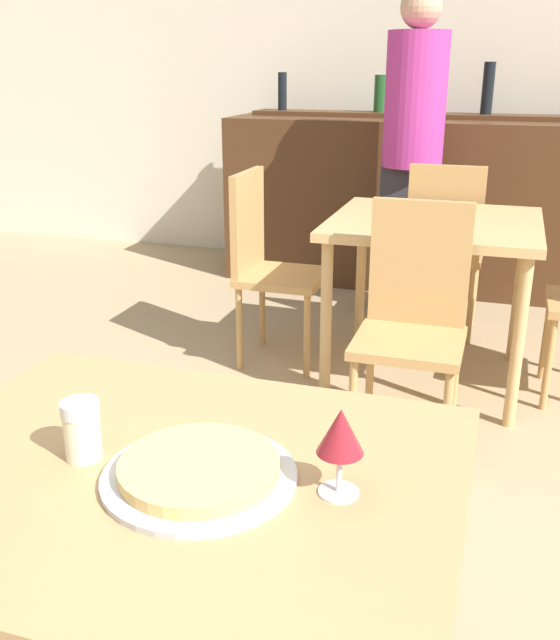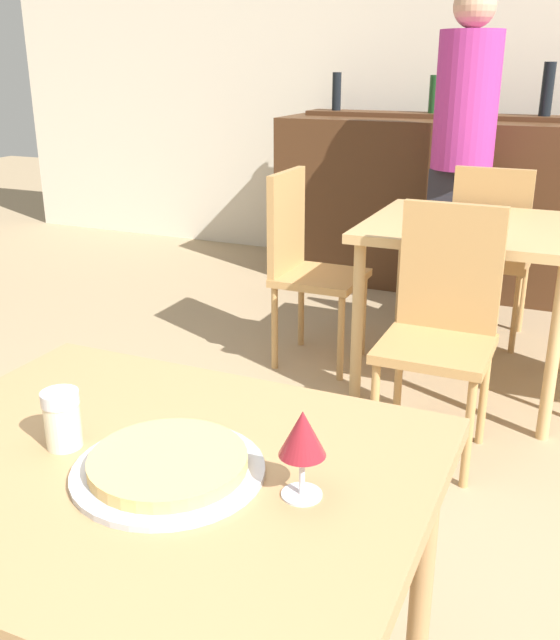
{
  "view_description": "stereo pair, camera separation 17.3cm",
  "coord_description": "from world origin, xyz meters",
  "px_view_note": "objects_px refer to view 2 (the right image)",
  "views": [
    {
      "loc": [
        0.53,
        -1.0,
        1.43
      ],
      "look_at": [
        0.03,
        0.55,
        0.84
      ],
      "focal_mm": 40.0,
      "sensor_mm": 36.0,
      "label": 1
    },
    {
      "loc": [
        0.69,
        -0.94,
        1.43
      ],
      "look_at": [
        0.03,
        0.55,
        0.84
      ],
      "focal_mm": 40.0,
      "sensor_mm": 36.0,
      "label": 2
    }
  ],
  "objects_px": {
    "chair_far_side_front": "(442,317)",
    "wine_glass": "(302,436)",
    "pizza_tray": "(168,466)",
    "cheese_shaker": "(62,419)",
    "chair_far_side_back": "(490,246)",
    "person_standing": "(463,146)",
    "chair_far_side_left": "(305,257)"
  },
  "relations": [
    {
      "from": "person_standing",
      "to": "wine_glass",
      "type": "distance_m",
      "value": 3.15
    },
    {
      "from": "pizza_tray",
      "to": "cheese_shaker",
      "type": "height_order",
      "value": "cheese_shaker"
    },
    {
      "from": "chair_far_side_front",
      "to": "chair_far_side_back",
      "type": "distance_m",
      "value": 1.19
    },
    {
      "from": "chair_far_side_front",
      "to": "chair_far_side_back",
      "type": "relative_size",
      "value": 1.0
    },
    {
      "from": "wine_glass",
      "to": "cheese_shaker",
      "type": "bearing_deg",
      "value": -176.37
    },
    {
      "from": "chair_far_side_front",
      "to": "pizza_tray",
      "type": "distance_m",
      "value": 1.62
    },
    {
      "from": "chair_far_side_front",
      "to": "chair_far_side_left",
      "type": "height_order",
      "value": "same"
    },
    {
      "from": "chair_far_side_left",
      "to": "pizza_tray",
      "type": "relative_size",
      "value": 2.74
    },
    {
      "from": "chair_far_side_back",
      "to": "person_standing",
      "type": "height_order",
      "value": "person_standing"
    },
    {
      "from": "chair_far_side_back",
      "to": "pizza_tray",
      "type": "bearing_deg",
      "value": 86.54
    },
    {
      "from": "cheese_shaker",
      "to": "person_standing",
      "type": "xyz_separation_m",
      "value": [
        0.16,
        3.17,
        0.19
      ]
    },
    {
      "from": "pizza_tray",
      "to": "chair_far_side_front",
      "type": "bearing_deg",
      "value": 83.98
    },
    {
      "from": "chair_far_side_back",
      "to": "wine_glass",
      "type": "height_order",
      "value": "chair_far_side_back"
    },
    {
      "from": "chair_far_side_back",
      "to": "chair_far_side_left",
      "type": "distance_m",
      "value": 0.99
    },
    {
      "from": "wine_glass",
      "to": "chair_far_side_front",
      "type": "bearing_deg",
      "value": 92.68
    },
    {
      "from": "wine_glass",
      "to": "person_standing",
      "type": "bearing_deg",
      "value": 95.82
    },
    {
      "from": "chair_far_side_front",
      "to": "cheese_shaker",
      "type": "bearing_deg",
      "value": -104.12
    },
    {
      "from": "chair_far_side_back",
      "to": "person_standing",
      "type": "relative_size",
      "value": 0.52
    },
    {
      "from": "person_standing",
      "to": "pizza_tray",
      "type": "bearing_deg",
      "value": -88.6
    },
    {
      "from": "chair_far_side_front",
      "to": "wine_glass",
      "type": "distance_m",
      "value": 1.6
    },
    {
      "from": "chair_far_side_front",
      "to": "wine_glass",
      "type": "height_order",
      "value": "chair_far_side_front"
    },
    {
      "from": "chair_far_side_back",
      "to": "cheese_shaker",
      "type": "bearing_deg",
      "value": 81.8
    },
    {
      "from": "cheese_shaker",
      "to": "person_standing",
      "type": "distance_m",
      "value": 3.18
    },
    {
      "from": "pizza_tray",
      "to": "wine_glass",
      "type": "distance_m",
      "value": 0.26
    },
    {
      "from": "pizza_tray",
      "to": "chair_far_side_back",
      "type": "bearing_deg",
      "value": 86.54
    },
    {
      "from": "chair_far_side_left",
      "to": "cheese_shaker",
      "type": "xyz_separation_m",
      "value": [
        0.39,
        -2.19,
        0.26
      ]
    },
    {
      "from": "chair_far_side_front",
      "to": "chair_far_side_left",
      "type": "distance_m",
      "value": 0.99
    },
    {
      "from": "pizza_tray",
      "to": "cheese_shaker",
      "type": "relative_size",
      "value": 3.02
    },
    {
      "from": "chair_far_side_left",
      "to": "person_standing",
      "type": "bearing_deg",
      "value": -29.33
    },
    {
      "from": "pizza_tray",
      "to": "wine_glass",
      "type": "xyz_separation_m",
      "value": [
        0.24,
        0.03,
        0.1
      ]
    },
    {
      "from": "chair_far_side_back",
      "to": "wine_glass",
      "type": "relative_size",
      "value": 5.94
    },
    {
      "from": "person_standing",
      "to": "wine_glass",
      "type": "xyz_separation_m",
      "value": [
        0.32,
        -3.14,
        -0.14
      ]
    }
  ]
}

